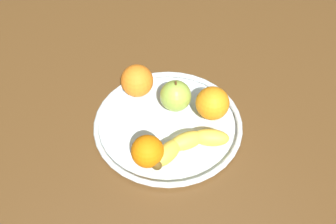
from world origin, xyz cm
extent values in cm
cube|color=brown|center=(0.00, 0.00, -2.00)|extent=(139.90, 139.90, 4.00)
cylinder|color=silver|center=(0.00, 0.00, 0.30)|extent=(30.91, 30.91, 0.60)
torus|color=silver|center=(0.00, 0.00, 1.20)|extent=(32.20, 32.20, 1.20)
ellipsoid|color=yellow|center=(-7.28, 7.45, 3.56)|extent=(8.26, 5.50, 3.53)
ellipsoid|color=yellow|center=(-2.36, 7.27, 3.56)|extent=(8.14, 5.01, 3.53)
ellipsoid|color=yellow|center=(2.07, 9.42, 3.56)|extent=(8.07, 7.57, 3.53)
ellipsoid|color=brown|center=(4.68, 11.61, 3.56)|extent=(3.12, 3.18, 2.47)
sphere|color=#98B944|center=(-2.47, -3.88, 5.23)|extent=(6.86, 6.86, 6.86)
cylinder|color=#593819|center=(-2.47, -3.88, 8.86)|extent=(0.44, 0.44, 1.20)
sphere|color=orange|center=(-9.61, -0.09, 5.42)|extent=(7.25, 7.25, 7.25)
sphere|color=orange|center=(5.01, -9.98, 5.46)|extent=(7.33, 7.33, 7.33)
sphere|color=orange|center=(5.94, 9.34, 5.03)|extent=(6.46, 6.46, 6.46)
camera|label=1|loc=(11.30, 55.31, 68.09)|focal=43.26mm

